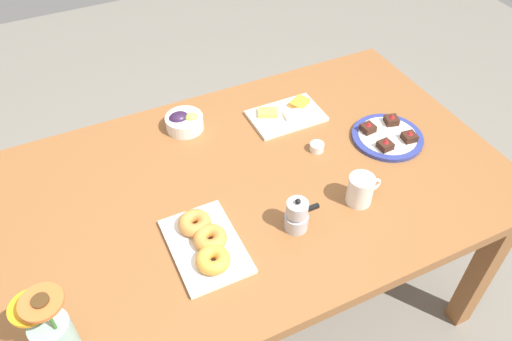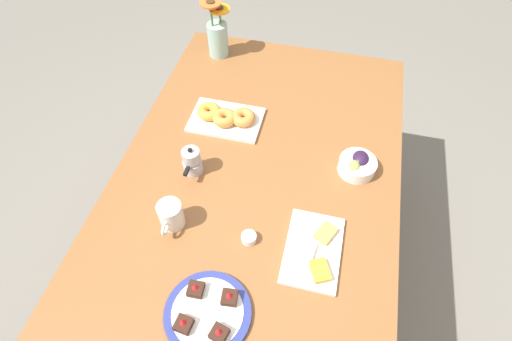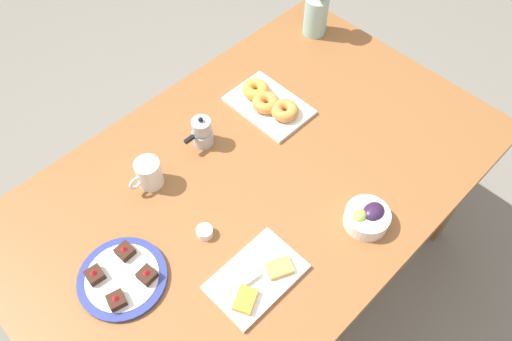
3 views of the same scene
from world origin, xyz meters
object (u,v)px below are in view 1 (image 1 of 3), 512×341
dining_table (256,197)px  croissant_platter (206,242)px  flower_vase (55,338)px  cheese_platter (286,114)px  jam_cup_honey (317,147)px  dessert_plate (387,136)px  coffee_mug (361,189)px  moka_pot (297,216)px  grape_bowl (184,122)px

dining_table → croissant_platter: size_ratio=5.71×
croissant_platter → flower_vase: 0.45m
cheese_platter → jam_cup_honey: size_ratio=5.42×
flower_vase → jam_cup_honey: bearing=22.4°
dessert_plate → flower_vase: size_ratio=0.93×
coffee_mug → dining_table: bearing=138.3°
dessert_plate → dining_table: bearing=177.9°
croissant_platter → moka_pot: moka_pot is taller
dining_table → croissant_platter: bearing=-143.2°
flower_vase → dining_table: bearing=27.1°
coffee_mug → moka_pot: size_ratio=0.95×
grape_bowl → dessert_plate: grape_bowl is taller
coffee_mug → jam_cup_honey: size_ratio=2.36×
croissant_platter → coffee_mug: bearing=-4.4°
coffee_mug → grape_bowl: 0.67m
grape_bowl → dessert_plate: bearing=-30.2°
jam_cup_honey → grape_bowl: bearing=140.1°
coffee_mug → grape_bowl: bearing=123.0°
croissant_platter → jam_cup_honey: 0.53m
dining_table → flower_vase: (-0.66, -0.34, 0.18)m
jam_cup_honey → moka_pot: bearing=-130.6°
dining_table → flower_vase: bearing=-152.9°
croissant_platter → jam_cup_honey: size_ratio=5.83×
dessert_plate → coffee_mug: bearing=-141.7°
coffee_mug → dessert_plate: coffee_mug is taller
grape_bowl → cheese_platter: 0.37m
cheese_platter → croissant_platter: bearing=-138.7°
grape_bowl → dessert_plate: (0.62, -0.36, -0.02)m
cheese_platter → dining_table: bearing=-134.7°
croissant_platter → dessert_plate: size_ratio=1.14×
coffee_mug → cheese_platter: coffee_mug is taller
jam_cup_honey → flower_vase: flower_vase is taller
dining_table → flower_vase: flower_vase is taller
croissant_platter → cheese_platter: bearing=41.3°
dining_table → flower_vase: size_ratio=6.03×
croissant_platter → jam_cup_honey: croissant_platter is taller
coffee_mug → cheese_platter: bearing=90.6°
dining_table → croissant_platter: 0.32m
dining_table → jam_cup_honey: 0.27m
moka_pot → coffee_mug: bearing=1.8°
coffee_mug → cheese_platter: 0.46m
croissant_platter → dessert_plate: 0.76m
cheese_platter → jam_cup_honey: (0.01, -0.20, 0.00)m
croissant_platter → flower_vase: (-0.41, -0.16, 0.07)m
croissant_platter → dessert_plate: same height
dining_table → jam_cup_honey: bearing=8.5°
cheese_platter → jam_cup_honey: cheese_platter is taller
cheese_platter → croissant_platter: croissant_platter is taller
dining_table → cheese_platter: size_ratio=6.15×
dining_table → moka_pot: bearing=-84.5°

